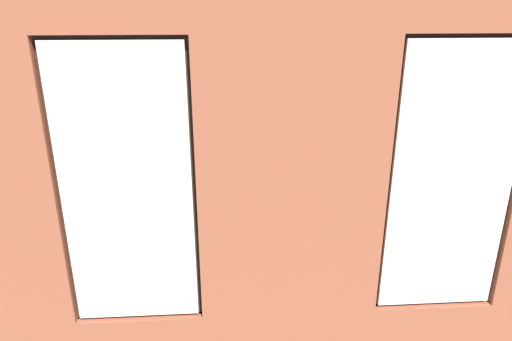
% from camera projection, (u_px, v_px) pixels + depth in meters
% --- Properties ---
extents(ground_plane, '(6.96, 6.26, 0.10)m').
position_uv_depth(ground_plane, '(261.00, 225.00, 6.43)').
color(ground_plane, brown).
extents(brick_wall_with_windows, '(6.36, 0.30, 3.24)m').
position_uv_depth(brick_wall_with_windows, '(292.00, 196.00, 3.29)').
color(brick_wall_with_windows, '#9E5138').
rests_on(brick_wall_with_windows, ground_plane).
extents(white_wall_right, '(0.10, 5.26, 3.24)m').
position_uv_depth(white_wall_right, '(3.00, 117.00, 5.47)').
color(white_wall_right, silver).
rests_on(white_wall_right, ground_plane).
extents(couch_by_window, '(1.87, 0.87, 0.80)m').
position_uv_depth(couch_by_window, '(283.00, 291.00, 4.34)').
color(couch_by_window, black).
rests_on(couch_by_window, ground_plane).
extents(couch_left, '(1.02, 2.04, 0.80)m').
position_uv_depth(couch_left, '(438.00, 199.00, 6.37)').
color(couch_left, black).
rests_on(couch_left, ground_plane).
extents(coffee_table, '(1.31, 0.72, 0.40)m').
position_uv_depth(coffee_table, '(237.00, 194.00, 6.47)').
color(coffee_table, '#A87547').
rests_on(coffee_table, ground_plane).
extents(cup_ceramic, '(0.08, 0.08, 0.10)m').
position_uv_depth(cup_ceramic, '(244.00, 190.00, 6.34)').
color(cup_ceramic, '#33567F').
rests_on(cup_ceramic, coffee_table).
extents(candle_jar, '(0.08, 0.08, 0.09)m').
position_uv_depth(candle_jar, '(237.00, 188.00, 6.43)').
color(candle_jar, '#B7333D').
rests_on(candle_jar, coffee_table).
extents(remote_silver, '(0.13, 0.17, 0.02)m').
position_uv_depth(remote_silver, '(225.00, 188.00, 6.52)').
color(remote_silver, '#B2B2B7').
rests_on(remote_silver, coffee_table).
extents(remote_gray, '(0.18, 0.11, 0.02)m').
position_uv_depth(remote_gray, '(209.00, 194.00, 6.32)').
color(remote_gray, '#59595B').
rests_on(remote_gray, coffee_table).
extents(remote_black, '(0.15, 0.16, 0.02)m').
position_uv_depth(remote_black, '(262.00, 186.00, 6.59)').
color(remote_black, black).
rests_on(remote_black, coffee_table).
extents(media_console, '(1.14, 0.42, 0.45)m').
position_uv_depth(media_console, '(41.00, 228.00, 5.76)').
color(media_console, black).
rests_on(media_console, ground_plane).
extents(tv_flatscreen, '(1.10, 0.20, 0.73)m').
position_uv_depth(tv_flatscreen, '(33.00, 185.00, 5.55)').
color(tv_flatscreen, black).
rests_on(tv_flatscreen, media_console).
extents(papasan_chair, '(1.02, 1.02, 0.66)m').
position_uv_depth(papasan_chair, '(191.00, 152.00, 8.02)').
color(papasan_chair, olive).
rests_on(papasan_chair, ground_plane).
extents(potted_plant_corner_near_left, '(0.81, 0.70, 1.01)m').
position_uv_depth(potted_plant_corner_near_left, '(395.00, 134.00, 8.36)').
color(potted_plant_corner_near_left, brown).
rests_on(potted_plant_corner_near_left, ground_plane).
extents(potted_plant_by_left_couch, '(0.30, 0.30, 0.61)m').
position_uv_depth(potted_plant_by_left_couch, '(378.00, 161.00, 7.67)').
color(potted_plant_by_left_couch, gray).
rests_on(potted_plant_by_left_couch, ground_plane).
extents(potted_plant_foreground_right, '(0.85, 0.85, 1.22)m').
position_uv_depth(potted_plant_foreground_right, '(107.00, 132.00, 7.93)').
color(potted_plant_foreground_right, '#9E5638').
rests_on(potted_plant_foreground_right, ground_plane).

